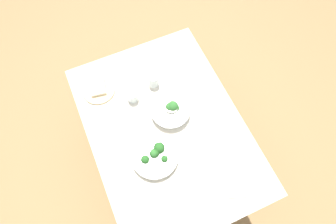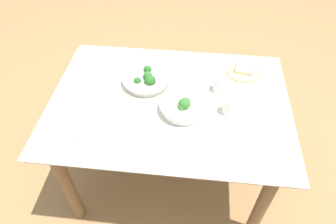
% 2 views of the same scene
% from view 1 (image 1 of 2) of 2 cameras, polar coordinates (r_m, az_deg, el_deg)
% --- Properties ---
extents(ground_plane, '(6.00, 6.00, 0.00)m').
position_cam_1_polar(ground_plane, '(2.47, -0.32, -9.34)').
color(ground_plane, '#9E7547').
extents(dining_table, '(1.30, 0.93, 0.75)m').
position_cam_1_polar(dining_table, '(1.88, -0.42, -4.44)').
color(dining_table, beige).
rests_on(dining_table, ground_plane).
extents(broccoli_bowl_far, '(0.28, 0.28, 0.09)m').
position_cam_1_polar(broccoli_bowl_far, '(1.68, -2.63, -8.69)').
color(broccoli_bowl_far, silver).
rests_on(broccoli_bowl_far, dining_table).
extents(broccoli_bowl_near, '(0.24, 0.24, 0.10)m').
position_cam_1_polar(broccoli_bowl_near, '(1.77, 0.57, 0.29)').
color(broccoli_bowl_near, white).
rests_on(broccoli_bowl_near, dining_table).
extents(bread_side_plate, '(0.22, 0.22, 0.04)m').
position_cam_1_polar(bread_side_plate, '(1.92, -13.77, 4.43)').
color(bread_side_plate, '#D6B27A').
rests_on(bread_side_plate, dining_table).
extents(water_glass_center, '(0.07, 0.07, 0.08)m').
position_cam_1_polar(water_glass_center, '(1.82, -7.10, 3.17)').
color(water_glass_center, silver).
rests_on(water_glass_center, dining_table).
extents(water_glass_side, '(0.07, 0.07, 0.09)m').
position_cam_1_polar(water_glass_side, '(1.86, -2.91, 6.35)').
color(water_glass_side, silver).
rests_on(water_glass_side, dining_table).
extents(fork_by_far_bowl, '(0.06, 0.10, 0.00)m').
position_cam_1_polar(fork_by_far_bowl, '(1.98, -4.73, 9.26)').
color(fork_by_far_bowl, '#B7B7BC').
rests_on(fork_by_far_bowl, dining_table).
extents(fork_by_near_bowl, '(0.04, 0.11, 0.00)m').
position_cam_1_polar(fork_by_near_bowl, '(2.03, -2.00, 11.65)').
color(fork_by_near_bowl, '#B7B7BC').
rests_on(fork_by_near_bowl, dining_table).
extents(table_knife_left, '(0.19, 0.04, 0.00)m').
position_cam_1_polar(table_knife_left, '(1.74, 8.22, -6.29)').
color(table_knife_left, '#B7B7BC').
rests_on(table_knife_left, dining_table).
extents(napkin_folded_upper, '(0.22, 0.20, 0.01)m').
position_cam_1_polar(napkin_folded_upper, '(1.71, 12.70, -13.48)').
color(napkin_folded_upper, '#B1A997').
rests_on(napkin_folded_upper, dining_table).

